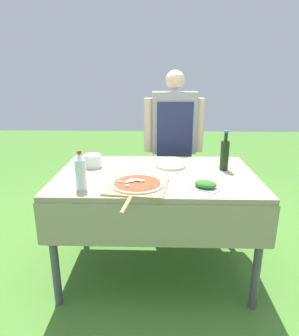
% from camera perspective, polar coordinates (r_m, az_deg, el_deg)
% --- Properties ---
extents(ground_plane, '(12.00, 12.00, 0.00)m').
position_cam_1_polar(ground_plane, '(2.55, 1.11, -18.54)').
color(ground_plane, '#477A2D').
extents(prep_table, '(1.44, 0.94, 0.81)m').
position_cam_1_polar(prep_table, '(2.20, 1.22, -3.37)').
color(prep_table, gray).
rests_on(prep_table, ground).
extents(person_cook, '(0.57, 0.20, 1.53)m').
position_cam_1_polar(person_cook, '(2.92, 4.62, 5.71)').
color(person_cook, '#4C4C51').
rests_on(person_cook, ground).
extents(pizza_on_peel, '(0.42, 0.62, 0.05)m').
position_cam_1_polar(pizza_on_peel, '(1.91, -2.43, -3.27)').
color(pizza_on_peel, tan).
rests_on(pizza_on_peel, prep_table).
extents(oil_bottle, '(0.06, 0.06, 0.30)m').
position_cam_1_polar(oil_bottle, '(2.28, 14.12, 2.49)').
color(oil_bottle, black).
rests_on(oil_bottle, prep_table).
extents(water_bottle, '(0.07, 0.07, 0.25)m').
position_cam_1_polar(water_bottle, '(1.88, -12.99, -0.69)').
color(water_bottle, silver).
rests_on(water_bottle, prep_table).
extents(herb_container, '(0.21, 0.19, 0.05)m').
position_cam_1_polar(herb_container, '(1.92, 10.60, -3.15)').
color(herb_container, silver).
rests_on(herb_container, prep_table).
extents(mixing_tub, '(0.14, 0.14, 0.10)m').
position_cam_1_polar(mixing_tub, '(2.35, -10.81, 1.37)').
color(mixing_tub, silver).
rests_on(mixing_tub, prep_table).
extents(plate_stack, '(0.23, 0.23, 0.02)m').
position_cam_1_polar(plate_stack, '(2.33, 4.00, 0.48)').
color(plate_stack, beige).
rests_on(plate_stack, prep_table).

